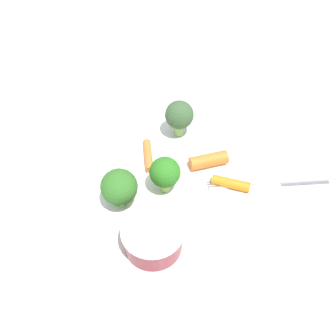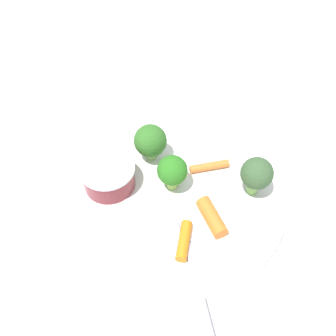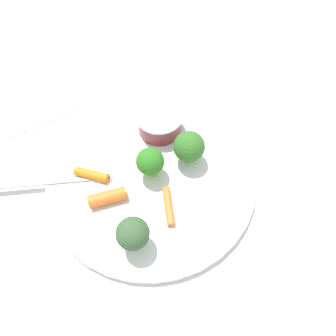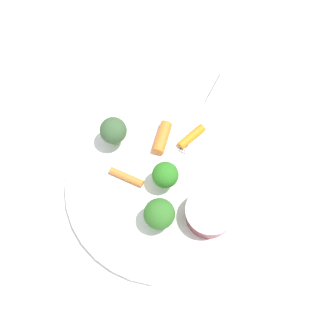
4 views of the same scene
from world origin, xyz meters
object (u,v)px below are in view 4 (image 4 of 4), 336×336
at_px(carrot_stick_2, 192,137).
at_px(napkin, 320,131).
at_px(broccoli_floret_0, 159,214).
at_px(carrot_stick_1, 127,177).
at_px(broccoli_floret_1, 113,131).
at_px(broccoli_floret_2, 162,177).
at_px(carrot_stick_0, 159,138).
at_px(plate, 165,184).
at_px(sauce_cup, 209,213).
at_px(fork, 204,111).

xyz_separation_m(carrot_stick_2, napkin, (-0.20, -0.00, -0.02)).
xyz_separation_m(broccoli_floret_0, carrot_stick_1, (0.04, -0.07, -0.03)).
xyz_separation_m(broccoli_floret_1, broccoli_floret_2, (-0.06, 0.07, -0.00)).
distance_m(carrot_stick_0, carrot_stick_1, 0.08).
bearing_deg(plate, broccoli_floret_0, 78.02).
xyz_separation_m(sauce_cup, broccoli_floret_2, (0.06, -0.05, 0.01)).
bearing_deg(fork, broccoli_floret_1, 17.12).
xyz_separation_m(broccoli_floret_1, carrot_stick_1, (-0.01, 0.06, -0.03)).
relative_size(broccoli_floret_0, fork, 0.37).
distance_m(sauce_cup, broccoli_floret_2, 0.08).
height_order(plate, broccoli_floret_0, broccoli_floret_0).
bearing_deg(napkin, carrot_stick_0, 0.71).
relative_size(carrot_stick_2, napkin, 0.36).
relative_size(plate, broccoli_floret_0, 5.43).
bearing_deg(sauce_cup, napkin, -146.00).
height_order(carrot_stick_1, napkin, carrot_stick_1).
relative_size(broccoli_floret_1, fork, 0.38).
relative_size(broccoli_floret_2, carrot_stick_2, 1.07).
xyz_separation_m(broccoli_floret_0, carrot_stick_2, (-0.05, -0.12, -0.02)).
height_order(plate, napkin, plate).
distance_m(broccoli_floret_1, carrot_stick_1, 0.07).
bearing_deg(plate, carrot_stick_2, -122.65).
bearing_deg(fork, broccoli_floret_2, 58.52).
xyz_separation_m(broccoli_floret_0, broccoli_floret_2, (-0.01, -0.05, -0.00)).
height_order(fork, napkin, fork).
bearing_deg(broccoli_floret_1, napkin, 179.97).
distance_m(sauce_cup, carrot_stick_1, 0.13).
height_order(plate, broccoli_floret_2, broccoli_floret_2).
bearing_deg(carrot_stick_0, sauce_cup, 116.39).
bearing_deg(napkin, fork, -13.39).
distance_m(carrot_stick_2, napkin, 0.20).
distance_m(broccoli_floret_0, carrot_stick_0, 0.12).
relative_size(plate, napkin, 2.24).
height_order(carrot_stick_2, fork, carrot_stick_2).
relative_size(carrot_stick_0, carrot_stick_2, 1.05).
bearing_deg(broccoli_floret_1, broccoli_floret_0, 114.46).
bearing_deg(carrot_stick_1, sauce_cup, 149.49).
distance_m(plate, fork, 0.13).
bearing_deg(carrot_stick_0, carrot_stick_2, 179.81).
relative_size(plate, carrot_stick_0, 5.88).
distance_m(broccoli_floret_0, broccoli_floret_1, 0.14).
relative_size(broccoli_floret_0, broccoli_floret_1, 0.97).
bearing_deg(carrot_stick_2, fork, -116.94).
relative_size(carrot_stick_0, fork, 0.34).
xyz_separation_m(broccoli_floret_1, fork, (-0.13, -0.04, -0.03)).
bearing_deg(broccoli_floret_2, carrot_stick_0, -89.79).
bearing_deg(carrot_stick_0, broccoli_floret_0, 86.79).
relative_size(broccoli_floret_0, napkin, 0.41).
bearing_deg(napkin, carrot_stick_1, 11.44).
bearing_deg(carrot_stick_2, plate, 57.35).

